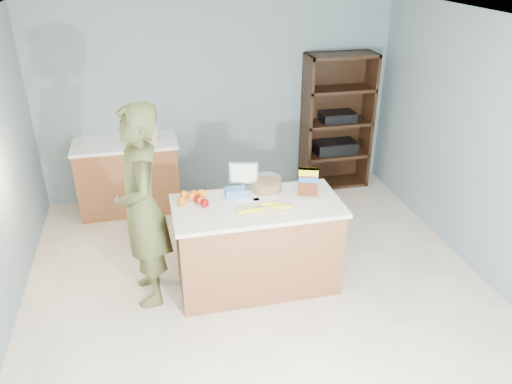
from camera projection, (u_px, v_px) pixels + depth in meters
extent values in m
cube|color=beige|center=(264.00, 302.00, 4.72)|extent=(4.50, 5.00, 0.02)
cube|color=slate|center=(218.00, 100.00, 6.33)|extent=(4.50, 0.02, 2.50)
cube|color=slate|center=(501.00, 160.00, 4.61)|extent=(0.02, 5.00, 2.50)
cube|color=white|center=(267.00, 28.00, 3.59)|extent=(4.50, 5.00, 0.02)
cube|color=brown|center=(257.00, 247.00, 4.79)|extent=(1.50, 0.70, 0.86)
cube|color=silver|center=(257.00, 206.00, 4.59)|extent=(1.56, 0.76, 0.04)
cube|color=black|center=(257.00, 279.00, 4.96)|extent=(1.46, 0.66, 0.10)
cube|color=brown|center=(129.00, 177.00, 6.20)|extent=(1.20, 0.60, 0.86)
cube|color=white|center=(125.00, 143.00, 6.00)|extent=(1.24, 0.62, 0.04)
cube|color=black|center=(332.00, 118.00, 6.78)|extent=(0.90, 0.04, 1.80)
cube|color=black|center=(306.00, 125.00, 6.54)|extent=(0.04, 0.40, 1.80)
cube|color=black|center=(367.00, 120.00, 6.71)|extent=(0.04, 0.40, 1.80)
cube|color=black|center=(332.00, 182.00, 7.02)|extent=(0.90, 0.40, 0.04)
cube|color=black|center=(334.00, 154.00, 6.83)|extent=(0.90, 0.40, 0.04)
cube|color=black|center=(337.00, 122.00, 6.63)|extent=(0.90, 0.40, 0.04)
cube|color=black|center=(339.00, 89.00, 6.42)|extent=(0.90, 0.40, 0.04)
cube|color=black|center=(342.00, 55.00, 6.23)|extent=(0.90, 0.40, 0.04)
cube|color=black|center=(335.00, 147.00, 6.78)|extent=(0.55, 0.32, 0.16)
cube|color=black|center=(337.00, 117.00, 6.59)|extent=(0.45, 0.30, 0.12)
imported|color=#444925|center=(142.00, 208.00, 4.41)|extent=(0.52, 0.74, 1.90)
cube|color=tan|center=(151.00, 132.00, 5.98)|extent=(0.12, 0.10, 0.22)
cylinder|color=black|center=(147.00, 120.00, 5.90)|extent=(0.02, 0.02, 0.09)
cylinder|color=black|center=(149.00, 120.00, 5.90)|extent=(0.02, 0.02, 0.09)
cylinder|color=black|center=(150.00, 120.00, 5.91)|extent=(0.02, 0.02, 0.09)
cylinder|color=black|center=(152.00, 119.00, 5.91)|extent=(0.02, 0.02, 0.09)
cylinder|color=black|center=(154.00, 119.00, 5.92)|extent=(0.02, 0.02, 0.09)
cube|color=white|center=(247.00, 199.00, 4.66)|extent=(0.23, 0.12, 0.00)
cube|color=white|center=(265.00, 199.00, 4.66)|extent=(0.23, 0.14, 0.00)
ellipsoid|color=yellow|center=(254.00, 211.00, 4.42)|extent=(0.22, 0.07, 0.05)
ellipsoid|color=yellow|center=(247.00, 211.00, 4.41)|extent=(0.22, 0.12, 0.05)
ellipsoid|color=yellow|center=(272.00, 204.00, 4.53)|extent=(0.22, 0.08, 0.05)
ellipsoid|color=yellow|center=(282.00, 207.00, 4.48)|extent=(0.22, 0.10, 0.05)
sphere|color=#8D040B|center=(199.00, 200.00, 4.57)|extent=(0.08, 0.08, 0.08)
sphere|color=#8D040B|center=(205.00, 203.00, 4.51)|extent=(0.08, 0.08, 0.08)
sphere|color=orange|center=(181.00, 201.00, 4.55)|extent=(0.08, 0.08, 0.08)
sphere|color=orange|center=(194.00, 194.00, 4.68)|extent=(0.08, 0.08, 0.08)
sphere|color=orange|center=(199.00, 200.00, 4.57)|extent=(0.08, 0.08, 0.08)
sphere|color=orange|center=(201.00, 193.00, 4.69)|extent=(0.08, 0.08, 0.08)
sphere|color=orange|center=(184.00, 195.00, 4.67)|extent=(0.08, 0.08, 0.08)
sphere|color=orange|center=(192.00, 197.00, 4.63)|extent=(0.08, 0.08, 0.08)
sphere|color=orange|center=(203.00, 193.00, 4.69)|extent=(0.08, 0.08, 0.08)
cube|color=blue|center=(235.00, 192.00, 4.70)|extent=(0.18, 0.12, 0.08)
cylinder|color=#267219|center=(266.00, 186.00, 4.81)|extent=(0.27, 0.27, 0.09)
cylinder|color=white|center=(266.00, 184.00, 4.81)|extent=(0.30, 0.30, 0.13)
cylinder|color=silver|center=(244.00, 188.00, 4.86)|extent=(0.12, 0.12, 0.01)
cylinder|color=silver|center=(244.00, 185.00, 4.84)|extent=(0.02, 0.02, 0.05)
cube|color=silver|center=(244.00, 173.00, 4.78)|extent=(0.28, 0.10, 0.22)
cube|color=yellow|center=(244.00, 174.00, 4.77)|extent=(0.23, 0.06, 0.18)
cube|color=#592B14|center=(308.00, 182.00, 4.68)|extent=(0.19, 0.12, 0.27)
cube|color=yellow|center=(309.00, 172.00, 4.63)|extent=(0.19, 0.12, 0.06)
cube|color=blue|center=(308.00, 179.00, 4.66)|extent=(0.19, 0.12, 0.05)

